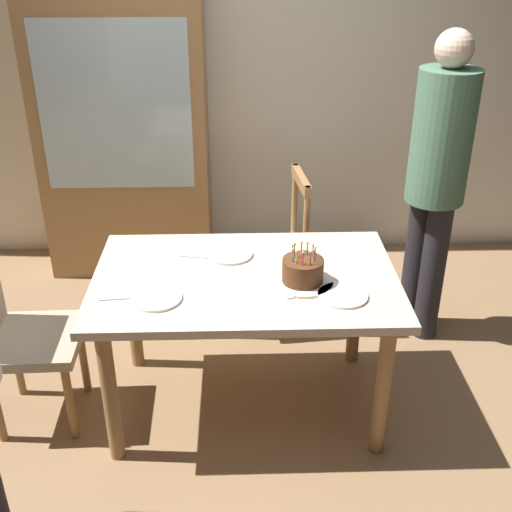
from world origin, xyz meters
TOP-DOWN VIEW (x-y plane):
  - ground at (0.00, 0.00)m, footprint 6.40×6.40m
  - back_wall at (0.00, 1.85)m, footprint 6.40×0.10m
  - dining_table at (0.00, 0.00)m, footprint 1.41×0.90m
  - birthday_cake at (0.26, -0.08)m, footprint 0.28×0.28m
  - plate_near_celebrant at (-0.39, -0.20)m, footprint 0.22×0.22m
  - plate_far_side at (-0.07, 0.20)m, footprint 0.22×0.22m
  - plate_near_guest at (0.42, -0.20)m, footprint 0.22×0.22m
  - fork_near_celebrant at (-0.55, -0.19)m, footprint 0.18×0.03m
  - fork_far_side at (-0.23, 0.19)m, footprint 0.18×0.05m
  - fork_near_guest at (0.26, -0.19)m, footprint 0.18×0.06m
  - chair_spindle_back at (0.16, 0.77)m, footprint 0.48×0.48m
  - chair_upholstered at (-1.09, -0.06)m, footprint 0.46×0.45m
  - person_guest at (1.05, 0.65)m, footprint 0.32×0.32m
  - china_cabinet at (-0.78, 1.56)m, footprint 1.10×0.45m

SIDE VIEW (x-z plane):
  - ground at x=0.00m, z-range 0.00..0.00m
  - chair_spindle_back at x=0.16m, z-range -0.02..0.93m
  - chair_upholstered at x=-1.09m, z-range 0.06..1.01m
  - dining_table at x=0.00m, z-range 0.28..1.03m
  - fork_near_celebrant at x=-0.55m, z-range 0.75..0.76m
  - fork_far_side at x=-0.23m, z-range 0.75..0.76m
  - fork_near_guest at x=0.26m, z-range 0.75..0.76m
  - plate_near_celebrant at x=-0.39m, z-range 0.75..0.77m
  - plate_far_side at x=-0.07m, z-range 0.75..0.77m
  - plate_near_guest at x=0.42m, z-range 0.75..0.77m
  - birthday_cake at x=0.26m, z-range 0.72..0.90m
  - china_cabinet at x=-0.78m, z-range 0.00..1.90m
  - person_guest at x=1.05m, z-range 0.13..1.88m
  - back_wall at x=0.00m, z-range 0.00..2.60m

